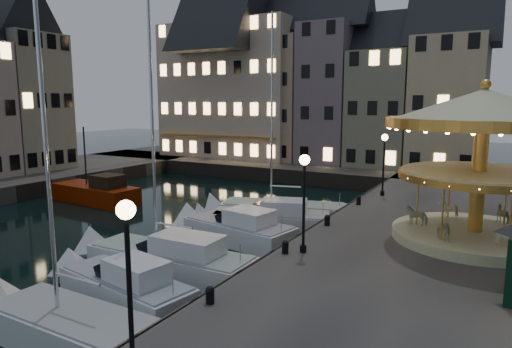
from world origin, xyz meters
The scene contains 28 objects.
ground centered at (0.00, 0.00, 0.00)m, with size 160.00×160.00×0.00m, color black.
quay_east centered at (14.00, 6.00, 0.65)m, with size 16.00×56.00×1.30m, color #474442.
quay_north centered at (-8.00, 28.00, 0.65)m, with size 44.00×12.00×1.30m, color #474442.
quaywall_e centered at (6.00, 6.00, 0.65)m, with size 0.15×44.00×1.30m, color #47423A.
quaywall_n centered at (-6.00, 22.00, 0.65)m, with size 48.00×0.15×1.30m, color #47423A.
streetlamp_a centered at (7.20, -9.00, 4.02)m, with size 0.44×0.44×4.17m.
streetlamp_b centered at (7.20, 1.00, 4.02)m, with size 0.44×0.44×4.17m.
streetlamp_c centered at (7.20, 14.50, 4.02)m, with size 0.44×0.44×4.17m.
bollard_a centered at (6.60, -5.00, 1.60)m, with size 0.30×0.30×0.57m.
bollard_b centered at (6.60, 0.50, 1.60)m, with size 0.30×0.30×0.57m.
bollard_c centered at (6.60, 5.50, 1.60)m, with size 0.30×0.30×0.57m.
bollard_d centered at (6.60, 11.00, 1.60)m, with size 0.30×0.30×0.57m.
townhouse_na centered at (-19.50, 30.00, 7.78)m, with size 5.50×8.00×12.80m.
townhouse_nb centered at (-14.05, 30.00, 8.28)m, with size 6.16×8.00×13.80m.
townhouse_nc centered at (-8.00, 30.00, 8.78)m, with size 6.82×8.00×14.80m.
townhouse_nd centered at (-2.25, 30.00, 9.28)m, with size 5.50×8.00×15.80m.
townhouse_ne centered at (3.20, 30.00, 7.78)m, with size 6.16×8.00×12.80m.
townhouse_nf centered at (9.25, 30.00, 8.28)m, with size 6.82×8.00×13.80m.
townhouse_wc centered at (-26.00, 10.95, 8.48)m, with size 8.80×5.50×14.20m.
hotel_corner centered at (-14.00, 30.00, 9.78)m, with size 17.60×9.00×16.80m.
motorboat_a centered at (2.37, -7.35, 0.54)m, with size 6.97×2.33×11.65m.
motorboat_b centered at (1.92, -4.35, 0.64)m, with size 7.10×3.04×2.15m.
motorboat_c centered at (1.43, -1.20, 0.68)m, with size 8.92×2.49×11.87m.
motorboat_d centered at (1.57, 4.43, 0.64)m, with size 7.44×3.57×2.15m.
motorboat_e centered at (2.10, 6.92, 0.64)m, with size 7.86×4.56×2.15m.
motorboat_f centered at (1.50, 9.56, 0.53)m, with size 9.00×4.50×11.98m.
red_fishing_boat centered at (-12.67, 7.61, 0.70)m, with size 7.53×3.05×5.91m.
carousel centered at (13.41, 6.35, 6.10)m, with size 8.32×8.32×7.28m.
Camera 1 is at (14.51, -16.17, 7.62)m, focal length 32.00 mm.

